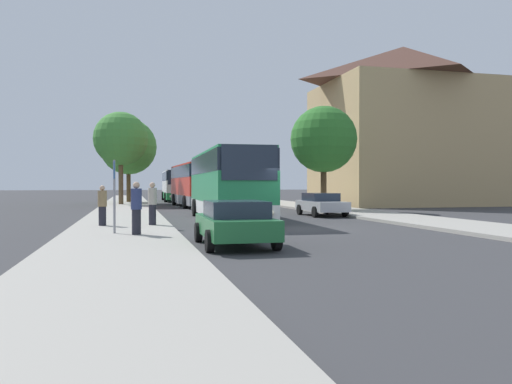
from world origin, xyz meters
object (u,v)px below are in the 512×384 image
Objects in this scene: bus_stop_sign at (114,188)px; tree_left_near at (121,139)px; bus_rear at (176,185)px; tree_left_far at (128,147)px; bus_middle at (194,184)px; pedestrian_walking_back at (152,203)px; parked_car_right_near at (321,204)px; pedestrian_waiting_near at (136,208)px; tree_right_near at (324,140)px; parked_car_left_curb at (235,222)px; pedestrian_waiting_far at (102,205)px; bus_front at (227,184)px.

bus_stop_sign is 0.32× the size of tree_left_near.
tree_left_far is at bearing -128.55° from bus_rear.
bus_middle reaches higher than bus_rear.
tree_left_far reaches higher than pedestrian_walking_back.
pedestrian_waiting_near is at bearing 43.83° from parked_car_right_near.
pedestrian_walking_back is (1.42, 3.33, -0.67)m from bus_stop_sign.
tree_left_near reaches higher than tree_right_near.
pedestrian_waiting_near is at bearing -39.99° from bus_stop_sign.
tree_right_near reaches higher than bus_rear.
parked_car_left_curb is (-1.92, -41.16, -1.05)m from bus_rear.
bus_stop_sign is at bearing -105.85° from bus_middle.
bus_rear is 7.10× the size of pedestrian_waiting_far.
tree_left_near is (-5.61, 18.77, 3.86)m from bus_front.
tree_left_far is 1.14× the size of tree_right_near.
bus_rear is 1.67× the size of tree_right_near.
pedestrian_waiting_near is 0.25× the size of tree_right_near.
parked_car_right_near is at bearing -76.94° from bus_rear.
tree_left_near is at bearing 89.01° from pedestrian_waiting_far.
bus_rear is (-0.22, 14.52, -0.08)m from bus_middle.
tree_right_near is at bearing -112.97° from parked_car_right_near.
tree_right_near reaches higher than pedestrian_waiting_near.
pedestrian_waiting_near is 0.22× the size of tree_left_far.
parked_car_left_curb is at bearing 142.99° from pedestrian_walking_back.
tree_right_near is at bearing 40.40° from bus_front.
tree_left_far is at bearing -151.37° from pedestrian_waiting_near.
tree_right_near is (7.83, -23.91, 3.12)m from bus_rear.
pedestrian_waiting_far is (-6.04, -34.37, -0.79)m from bus_rear.
pedestrian_walking_back is at bearing -85.86° from tree_left_near.
pedestrian_waiting_far is (-5.95, -4.06, -0.88)m from bus_front.
bus_stop_sign is 3.59m from pedestrian_waiting_far.
bus_rear is at bearing 63.73° from tree_left_near.
bus_middle is at bearing -67.43° from parked_car_right_near.
pedestrian_waiting_far is (-0.58, 3.46, -0.74)m from bus_stop_sign.
bus_rear reaches higher than bus_stop_sign.
bus_middle is 1.64× the size of tree_right_near.
bus_middle is 2.80× the size of parked_car_left_curb.
pedestrian_walking_back is at bearing -131.86° from bus_front.
tree_left_far is at bearing -52.57° from pedestrian_walking_back.
tree_right_near is (9.74, 17.25, 4.17)m from parked_car_left_curb.
bus_middle is 15.05m from parked_car_right_near.
tree_right_near reaches higher than bus_middle.
bus_rear is 1.46× the size of tree_left_far.
tree_left_far is (-5.30, 8.46, 3.62)m from bus_middle.
bus_stop_sign is at bearing -90.68° from tree_left_far.
tree_left_near reaches higher than bus_rear.
tree_left_near is (-0.24, 26.29, 4.00)m from bus_stop_sign.
tree_right_near is at bearing 61.29° from parked_car_left_curb.
parked_car_right_near is 0.53× the size of tree_left_far.
pedestrian_walking_back is at bearing -161.99° from pedestrian_waiting_near.
tree_left_near is at bearing 151.07° from bus_middle.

